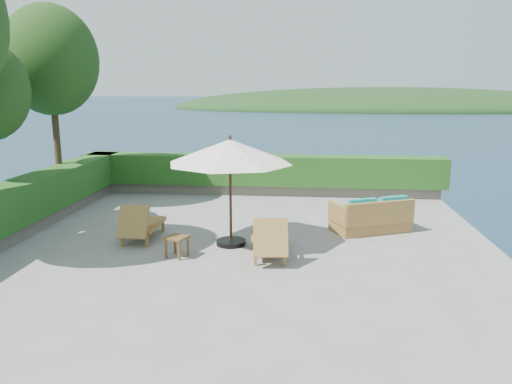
# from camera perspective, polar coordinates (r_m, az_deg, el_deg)

# --- Properties ---
(ground) EXTENTS (12.00, 12.00, 0.00)m
(ground) POSITION_cam_1_polar(r_m,az_deg,el_deg) (11.93, -1.81, -5.94)
(ground) COLOR gray
(ground) RESTS_ON ground
(foundation) EXTENTS (12.00, 12.00, 3.00)m
(foundation) POSITION_cam_1_polar(r_m,az_deg,el_deg) (12.49, -1.77, -12.73)
(foundation) COLOR #534C42
(foundation) RESTS_ON ocean
(ocean) EXTENTS (600.00, 600.00, 0.00)m
(ocean) POSITION_cam_1_polar(r_m,az_deg,el_deg) (13.17, -1.72, -18.46)
(ocean) COLOR #142F3F
(ocean) RESTS_ON ground
(offshore_island) EXTENTS (126.00, 57.60, 12.60)m
(offshore_island) POSITION_cam_1_polar(r_m,az_deg,el_deg) (153.21, 14.53, 9.19)
(offshore_island) COLOR #133217
(offshore_island) RESTS_ON ocean
(planter_wall_far) EXTENTS (12.00, 0.60, 0.36)m
(planter_wall_far) POSITION_cam_1_polar(r_m,az_deg,el_deg) (17.27, 0.54, 0.35)
(planter_wall_far) COLOR #746B5D
(planter_wall_far) RESTS_ON ground
(planter_wall_left) EXTENTS (0.60, 12.00, 0.36)m
(planter_wall_left) POSITION_cam_1_polar(r_m,az_deg,el_deg) (13.74, -25.73, -3.96)
(planter_wall_left) COLOR #746B5D
(planter_wall_left) RESTS_ON ground
(hedge_far) EXTENTS (12.40, 0.90, 1.00)m
(hedge_far) POSITION_cam_1_polar(r_m,az_deg,el_deg) (17.15, 0.54, 2.54)
(hedge_far) COLOR #1B4614
(hedge_far) RESTS_ON planter_wall_far
(hedge_left) EXTENTS (0.90, 12.40, 1.00)m
(hedge_left) POSITION_cam_1_polar(r_m,az_deg,el_deg) (13.58, -25.99, -1.23)
(hedge_left) COLOR #1B4614
(hedge_left) RESTS_ON planter_wall_left
(tree_far) EXTENTS (2.80, 2.80, 6.03)m
(tree_far) POSITION_cam_1_polar(r_m,az_deg,el_deg) (16.28, -22.46, 13.71)
(tree_far) COLOR #433019
(tree_far) RESTS_ON ground
(patio_umbrella) EXTENTS (3.23, 3.23, 2.60)m
(patio_umbrella) POSITION_cam_1_polar(r_m,az_deg,el_deg) (11.40, -2.98, 4.53)
(patio_umbrella) COLOR black
(patio_umbrella) RESTS_ON ground
(lounge_left) EXTENTS (0.80, 1.72, 0.98)m
(lounge_left) POSITION_cam_1_polar(r_m,az_deg,el_deg) (12.39, -13.00, -3.59)
(lounge_left) COLOR olive
(lounge_left) RESTS_ON ground
(lounge_right) EXTENTS (0.90, 1.81, 1.01)m
(lounge_right) POSITION_cam_1_polar(r_m,az_deg,el_deg) (10.87, 1.56, -5.42)
(lounge_right) COLOR olive
(lounge_right) RESTS_ON ground
(side_table) EXTENTS (0.56, 0.56, 0.47)m
(side_table) POSITION_cam_1_polar(r_m,az_deg,el_deg) (11.07, -9.04, -5.45)
(side_table) COLOR brown
(side_table) RESTS_ON ground
(wicker_loveseat) EXTENTS (2.17, 1.68, 0.95)m
(wicker_loveseat) POSITION_cam_1_polar(r_m,az_deg,el_deg) (13.15, 13.07, -2.86)
(wicker_loveseat) COLOR olive
(wicker_loveseat) RESTS_ON ground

